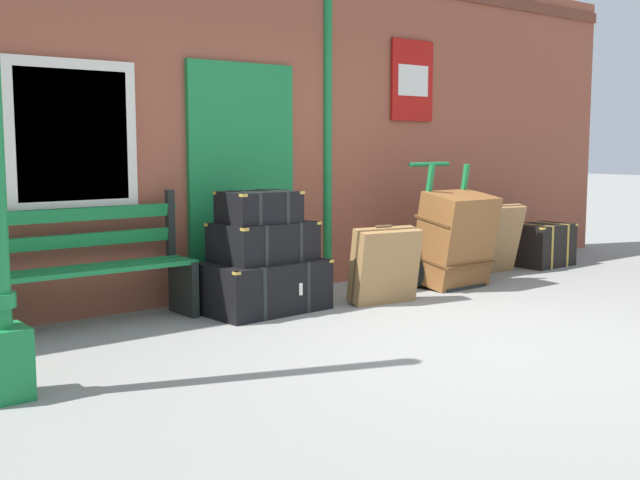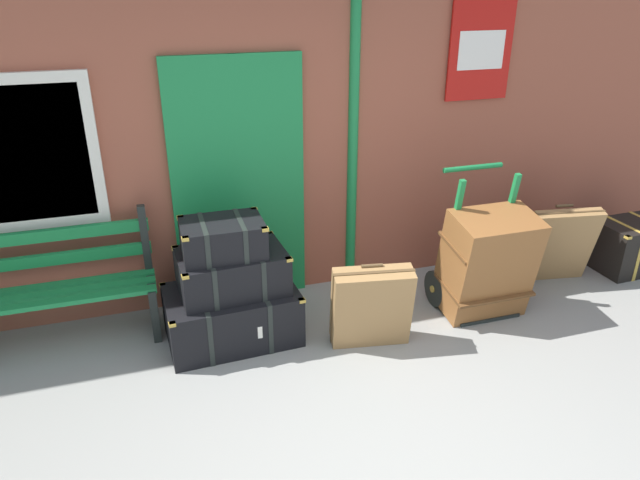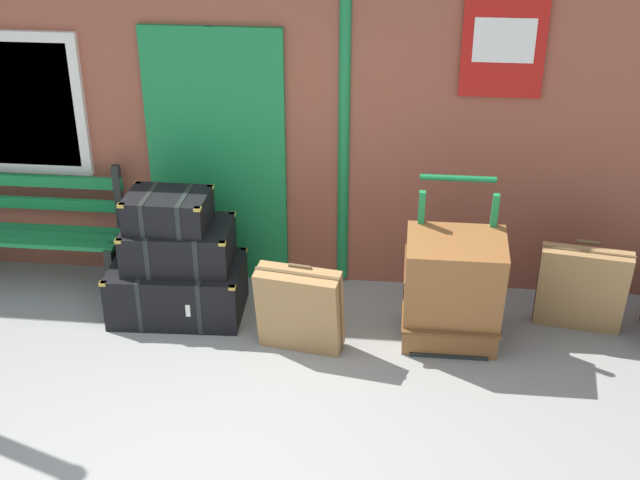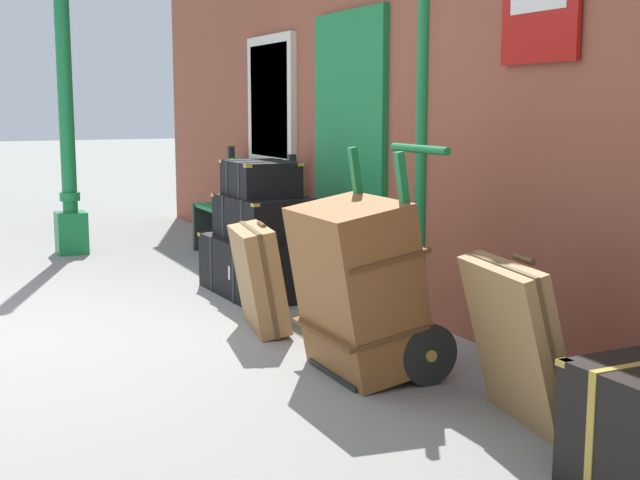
# 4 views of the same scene
# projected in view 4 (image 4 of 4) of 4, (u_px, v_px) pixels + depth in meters

# --- Properties ---
(ground_plane) EXTENTS (60.00, 60.00, 0.00)m
(ground_plane) POSITION_uv_depth(u_px,v_px,m) (23.00, 337.00, 5.35)
(ground_plane) COLOR gray
(brick_facade) EXTENTS (10.40, 0.35, 3.20)m
(brick_facade) POSITION_uv_depth(u_px,v_px,m) (391.00, 79.00, 6.21)
(brick_facade) COLOR brown
(brick_facade) RESTS_ON ground
(lamp_post) EXTENTS (0.28, 0.28, 3.13)m
(lamp_post) POSITION_uv_depth(u_px,v_px,m) (67.00, 128.00, 8.17)
(lamp_post) COLOR #197A3D
(lamp_post) RESTS_ON ground
(platform_bench) EXTENTS (1.60, 0.43, 1.01)m
(platform_bench) POSITION_uv_depth(u_px,v_px,m) (245.00, 213.00, 7.89)
(platform_bench) COLOR #197A3D
(platform_bench) RESTS_ON ground
(steamer_trunk_base) EXTENTS (1.04, 0.69, 0.43)m
(steamer_trunk_base) POSITION_uv_depth(u_px,v_px,m) (261.00, 266.00, 6.57)
(steamer_trunk_base) COLOR black
(steamer_trunk_base) RESTS_ON ground
(steamer_trunk_middle) EXTENTS (0.84, 0.59, 0.33)m
(steamer_trunk_middle) POSITION_uv_depth(u_px,v_px,m) (265.00, 218.00, 6.50)
(steamer_trunk_middle) COLOR black
(steamer_trunk_middle) RESTS_ON steamer_trunk_base
(steamer_trunk_top) EXTENTS (0.61, 0.45, 0.27)m
(steamer_trunk_top) POSITION_uv_depth(u_px,v_px,m) (260.00, 178.00, 6.50)
(steamer_trunk_top) COLOR black
(steamer_trunk_top) RESTS_ON steamer_trunk_middle
(porters_trolley) EXTENTS (0.71, 0.56, 1.21)m
(porters_trolley) POSITION_uv_depth(u_px,v_px,m) (386.00, 320.00, 4.66)
(porters_trolley) COLOR black
(porters_trolley) RESTS_ON ground
(large_brown_trunk) EXTENTS (0.70, 0.58, 0.94)m
(large_brown_trunk) POSITION_uv_depth(u_px,v_px,m) (358.00, 287.00, 4.56)
(large_brown_trunk) COLOR brown
(large_brown_trunk) RESTS_ON ground
(suitcase_tan) EXTENTS (0.67, 0.40, 0.77)m
(suitcase_tan) POSITION_uv_depth(u_px,v_px,m) (517.00, 343.00, 3.84)
(suitcase_tan) COLOR olive
(suitcase_tan) RESTS_ON ground
(suitcase_oxblood) EXTENTS (0.64, 0.40, 0.69)m
(suitcase_oxblood) POSITION_uv_depth(u_px,v_px,m) (259.00, 278.00, 5.48)
(suitcase_oxblood) COLOR olive
(suitcase_oxblood) RESTS_ON ground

